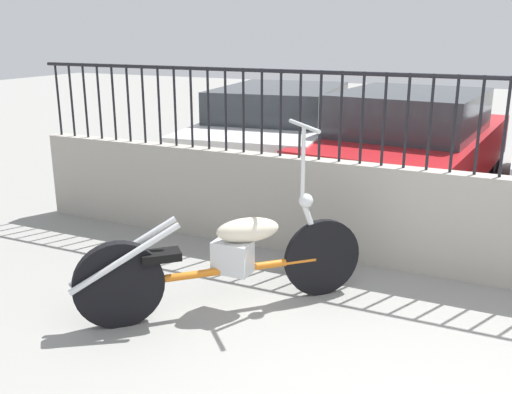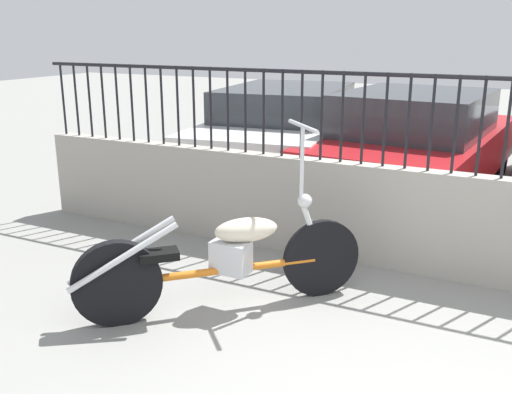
{
  "view_description": "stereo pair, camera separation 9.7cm",
  "coord_description": "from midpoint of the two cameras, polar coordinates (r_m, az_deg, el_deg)",
  "views": [
    {
      "loc": [
        0.09,
        -2.4,
        2.02
      ],
      "look_at": [
        -1.81,
        1.69,
        0.7
      ],
      "focal_mm": 40.0,
      "sensor_mm": 36.0,
      "label": 1
    },
    {
      "loc": [
        0.18,
        -2.36,
        2.02
      ],
      "look_at": [
        -1.81,
        1.69,
        0.7
      ],
      "focal_mm": 40.0,
      "sensor_mm": 36.0,
      "label": 2
    }
  ],
  "objects": [
    {
      "name": "low_wall",
      "position": [
        5.02,
        23.23,
        -3.26
      ],
      "size": [
        9.23,
        0.18,
        0.9
      ],
      "color": "#9E998E",
      "rests_on": "ground_plane"
    },
    {
      "name": "fence_railing",
      "position": [
        4.81,
        24.54,
        7.79
      ],
      "size": [
        9.23,
        0.04,
        0.79
      ],
      "color": "black",
      "rests_on": "low_wall"
    },
    {
      "name": "motorcycle_orange",
      "position": [
        4.21,
        -3.69,
        -6.25
      ],
      "size": [
        1.68,
        1.61,
        1.38
      ],
      "rotation": [
        0.0,
        0.0,
        0.76
      ],
      "color": "black",
      "rests_on": "ground_plane"
    },
    {
      "name": "car_white",
      "position": [
        8.53,
        3.61,
        7.0
      ],
      "size": [
        2.29,
        4.73,
        1.25
      ],
      "rotation": [
        0.0,
        0.0,
        1.69
      ],
      "color": "black",
      "rests_on": "ground_plane"
    },
    {
      "name": "car_red",
      "position": [
        7.56,
        16.13,
        5.3
      ],
      "size": [
        2.14,
        4.21,
        1.3
      ],
      "rotation": [
        0.0,
        0.0,
        1.48
      ],
      "color": "black",
      "rests_on": "ground_plane"
    }
  ]
}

